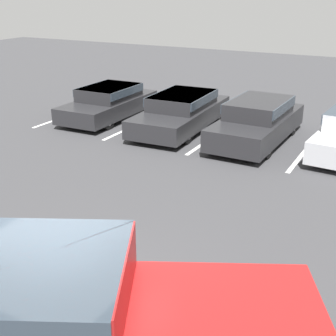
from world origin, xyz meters
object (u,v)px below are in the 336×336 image
pickup_truck (63,330)px  parked_sedan_a (109,101)px  parked_sedan_c (258,120)px  parked_sedan_b (181,110)px

pickup_truck → parked_sedan_a: size_ratio=1.47×
parked_sedan_c → pickup_truck: bearing=6.9°
pickup_truck → parked_sedan_a: bearing=96.5°
pickup_truck → parked_sedan_a: pickup_truck is taller
parked_sedan_b → parked_sedan_a: bearing=-92.3°
parked_sedan_b → parked_sedan_c: 2.71m
pickup_truck → parked_sedan_b: pickup_truck is taller
pickup_truck → parked_sedan_c: size_ratio=1.39×
pickup_truck → parked_sedan_c: pickup_truck is taller
parked_sedan_a → parked_sedan_b: 2.96m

